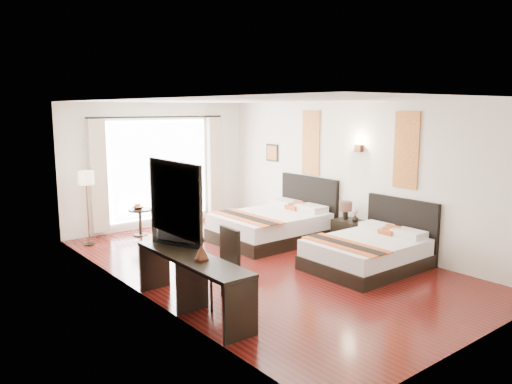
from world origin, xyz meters
TOP-DOWN VIEW (x-y plane):
  - floor at (0.00, 0.00)m, footprint 4.50×7.50m
  - ceiling at (0.00, 0.00)m, footprint 4.50×7.50m
  - wall_headboard at (2.25, 0.00)m, footprint 0.01×7.50m
  - wall_desk at (-2.25, 0.00)m, footprint 0.01×7.50m
  - wall_window at (0.00, 3.75)m, footprint 4.50×0.01m
  - wall_entry at (0.00, -3.75)m, footprint 4.50×0.01m
  - window_glass at (0.00, 3.73)m, footprint 2.40×0.02m
  - sheer_curtain at (0.00, 3.67)m, footprint 2.30×0.02m
  - drape_left at (-1.45, 3.63)m, footprint 0.35×0.14m
  - drape_right at (1.45, 3.63)m, footprint 0.35×0.14m
  - art_panel_near at (2.23, -1.23)m, footprint 0.03×0.50m
  - art_panel_far at (2.23, 1.14)m, footprint 0.03×0.50m
  - wall_sconce at (2.19, -0.20)m, footprint 0.10×0.14m
  - mirror_frame at (-2.22, -0.96)m, footprint 0.04×1.25m
  - mirror_glass at (-2.19, -0.96)m, footprint 0.01×1.12m
  - bed_near at (1.33, -1.23)m, footprint 1.95×1.52m
  - bed_far at (1.21, 1.14)m, footprint 2.19×1.71m
  - nightstand at (2.00, -0.20)m, footprint 0.46×0.57m
  - table_lamp at (2.00, -0.08)m, footprint 0.25×0.25m
  - vase at (1.97, -0.35)m, footprint 0.17×0.17m
  - console_desk at (-1.99, -0.96)m, footprint 0.50×2.20m
  - television at (-1.97, -0.41)m, footprint 0.43×0.80m
  - bronze_figurine at (-1.99, -1.20)m, footprint 0.19×0.19m
  - desk_chair at (-1.58, -0.96)m, footprint 0.51×0.51m
  - floor_lamp at (-1.88, 3.13)m, footprint 0.30×0.30m
  - side_table at (-0.77, 3.17)m, footprint 0.50×0.50m
  - fruit_bowl at (-0.81, 3.18)m, footprint 0.26×0.26m
  - window_chair at (0.22, 2.93)m, footprint 0.54×0.54m
  - jute_rug at (-0.37, 2.58)m, footprint 1.37×1.19m

SIDE VIEW (x-z plane):
  - floor at x=0.00m, z-range -0.01..0.00m
  - jute_rug at x=-0.37m, z-range 0.00..0.01m
  - nightstand at x=2.00m, z-range 0.00..0.54m
  - bed_near at x=1.33m, z-range -0.26..0.83m
  - side_table at x=-0.77m, z-range 0.00..0.58m
  - window_chair at x=0.22m, z-range -0.19..0.79m
  - desk_chair at x=-1.58m, z-range -0.20..0.84m
  - bed_far at x=1.21m, z-range -0.30..0.94m
  - console_desk at x=-1.99m, z-range 0.00..0.76m
  - vase at x=1.97m, z-range 0.50..0.64m
  - fruit_bowl at x=-0.81m, z-range 0.58..0.64m
  - table_lamp at x=2.00m, z-range 0.57..0.96m
  - bronze_figurine at x=-1.99m, z-range 0.76..1.03m
  - television at x=-1.97m, z-range 0.76..1.23m
  - floor_lamp at x=-1.88m, z-range 0.50..1.97m
  - drape_left at x=-1.45m, z-range 0.10..2.46m
  - drape_right at x=1.45m, z-range 0.10..2.46m
  - sheer_curtain at x=0.00m, z-range 0.25..2.35m
  - window_glass at x=0.00m, z-range 0.20..2.40m
  - wall_headboard at x=2.25m, z-range 0.00..2.80m
  - wall_desk at x=-2.25m, z-range 0.00..2.80m
  - wall_window at x=0.00m, z-range 0.00..2.80m
  - wall_entry at x=0.00m, z-range 0.00..2.80m
  - mirror_frame at x=-2.22m, z-range 1.08..2.02m
  - mirror_glass at x=-2.19m, z-range 1.14..1.96m
  - wall_sconce at x=2.19m, z-range 1.85..1.99m
  - art_panel_near at x=2.23m, z-range 1.27..2.62m
  - art_panel_far at x=2.23m, z-range 1.27..2.62m
  - ceiling at x=0.00m, z-range 2.78..2.80m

